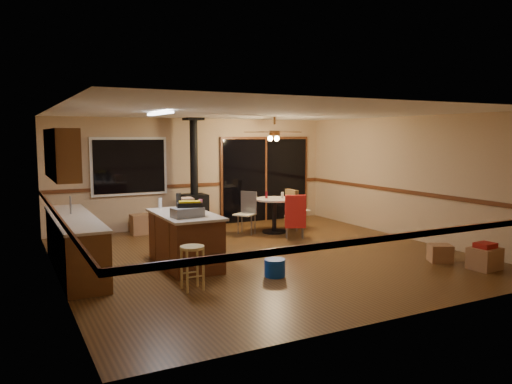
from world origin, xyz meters
TOP-DOWN VIEW (x-y plane):
  - floor at (0.00, 0.00)m, footprint 7.00×7.00m
  - ceiling at (0.00, 0.00)m, footprint 7.00×7.00m
  - wall_back at (0.00, 3.50)m, footprint 7.00×0.00m
  - wall_front at (0.00, -3.50)m, footprint 7.00×0.00m
  - wall_left at (-3.50, 0.00)m, footprint 0.00×7.00m
  - wall_right at (3.50, 0.00)m, footprint 0.00×7.00m
  - chair_rail at (0.00, 0.00)m, footprint 7.00×7.00m
  - window at (-1.60, 3.45)m, footprint 1.72×0.10m
  - sliding_door at (1.90, 3.45)m, footprint 2.52×0.10m
  - lower_cabinets at (-3.20, 0.50)m, footprint 0.60×3.00m
  - countertop at (-3.20, 0.50)m, footprint 0.64×3.04m
  - upper_cabinets at (-3.33, 0.70)m, footprint 0.35×2.00m
  - kitchen_island at (-1.50, 0.00)m, footprint 0.88×1.68m
  - wood_stove at (-0.20, 3.05)m, footprint 0.55×0.50m
  - ceiling_fan at (1.27, 1.86)m, footprint 0.24×0.24m
  - fluorescent_strip at (-1.80, 0.30)m, footprint 0.10×1.20m
  - toolbox_grey at (-1.59, -0.40)m, footprint 0.52×0.33m
  - toolbox_black at (-1.53, -0.34)m, footprint 0.44×0.31m
  - toolbox_yellow_lid at (-1.53, -0.34)m, footprint 0.37×0.26m
  - box_on_island at (-1.28, 0.52)m, footprint 0.24×0.31m
  - bottle_dark at (-1.50, 0.29)m, footprint 0.12×0.12m
  - bottle_pink at (-1.19, 0.07)m, footprint 0.08×0.08m
  - bottle_white at (-1.70, 0.72)m, footprint 0.08×0.08m
  - bar_stool at (-1.85, -1.30)m, footprint 0.40×0.40m
  - blue_bucket at (-0.47, -1.25)m, footprint 0.37×0.37m
  - dining_table at (1.27, 1.86)m, footprint 0.89×0.89m
  - glass_red at (1.12, 1.96)m, footprint 0.07×0.07m
  - glass_cream at (1.45, 1.81)m, footprint 0.08×0.08m
  - chair_left at (0.66, 2.02)m, footprint 0.56×0.56m
  - chair_near at (1.30, 1.00)m, footprint 0.58×0.60m
  - chair_right at (1.79, 1.91)m, footprint 0.46×0.44m
  - box_under_window at (-1.40, 3.10)m, footprint 0.55×0.45m
  - box_corner_a at (2.81, -2.47)m, footprint 0.51×0.44m
  - box_corner_b at (2.55, -1.78)m, footprint 0.48×0.46m
  - box_small_red at (2.81, -2.47)m, footprint 0.34×0.29m

SIDE VIEW (x-z plane):
  - floor at x=0.00m, z-range 0.00..0.00m
  - blue_bucket at x=-0.47m, z-range 0.00..0.27m
  - box_corner_b at x=2.55m, z-range 0.00..0.30m
  - box_corner_a at x=2.81m, z-range 0.00..0.36m
  - box_under_window at x=-1.40m, z-range 0.00..0.43m
  - bar_stool at x=-1.85m, z-range 0.00..0.64m
  - box_small_red at x=2.81m, z-range 0.36..0.44m
  - lower_cabinets at x=-3.20m, z-range 0.00..0.86m
  - kitchen_island at x=-1.50m, z-range 0.00..0.90m
  - dining_table at x=1.27m, z-range 0.14..0.92m
  - chair_left at x=0.66m, z-range 0.33..0.85m
  - chair_near at x=1.30m, z-range 0.25..0.95m
  - chair_right at x=1.79m, z-range 0.25..0.95m
  - wood_stove at x=-0.20m, z-range -0.53..1.99m
  - glass_cream at x=1.45m, z-range 0.78..0.92m
  - glass_red at x=1.12m, z-range 0.78..0.94m
  - countertop at x=-3.20m, z-range 0.86..0.90m
  - toolbox_grey at x=-1.59m, z-range 0.90..1.05m
  - bottle_white at x=-1.70m, z-range 0.90..1.09m
  - box_on_island at x=-1.28m, z-range 0.90..1.09m
  - chair_rail at x=0.00m, z-range 0.96..1.04m
  - bottle_pink at x=-1.19m, z-range 0.90..1.11m
  - toolbox_black at x=-1.53m, z-range 0.90..1.12m
  - sliding_door at x=1.90m, z-range 0.00..2.10m
  - bottle_dark at x=-1.50m, z-range 0.90..1.21m
  - toolbox_yellow_lid at x=-1.53m, z-range 1.12..1.15m
  - wall_back at x=0.00m, z-range -2.20..4.80m
  - wall_front at x=0.00m, z-range -2.20..4.80m
  - wall_left at x=-3.50m, z-range -2.20..4.80m
  - wall_right at x=3.50m, z-range -2.20..4.80m
  - window at x=-1.60m, z-range 0.84..2.16m
  - upper_cabinets at x=-3.33m, z-range 1.50..2.30m
  - ceiling_fan at x=1.27m, z-range 1.94..2.49m
  - fluorescent_strip at x=-1.80m, z-range 2.54..2.58m
  - ceiling at x=0.00m, z-range 2.60..2.60m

